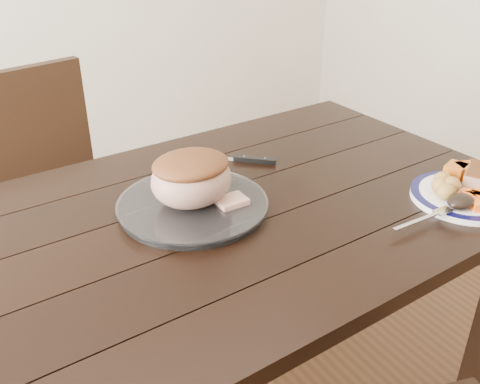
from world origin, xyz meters
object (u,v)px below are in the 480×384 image
chair_far (53,193)px  fork (427,218)px  serving_platter (193,206)px  carving_knife (241,159)px  dining_table (208,249)px  dinner_plate (463,197)px  roast_joint (191,180)px

chair_far → fork: size_ratio=5.24×
serving_platter → carving_knife: bearing=35.7°
chair_far → carving_knife: chair_far is taller
chair_far → dining_table: bearing=93.7°
dinner_plate → carving_knife: (-0.35, 0.48, -0.00)m
roast_joint → carving_knife: (0.24, 0.17, -0.07)m
chair_far → fork: 1.22m
serving_platter → fork: fork is taller
serving_platter → fork: 0.54m
dining_table → fork: 0.51m
dinner_plate → fork: 0.17m
chair_far → fork: bearing=108.9°
dinner_plate → serving_platter: (-0.59, 0.30, 0.00)m
roast_joint → dinner_plate: bearing=-27.3°
serving_platter → carving_knife: 0.29m
fork → carving_knife: bearing=109.9°
chair_far → serving_platter: 0.76m
chair_far → roast_joint: 0.78m
fork → carving_knife: 0.54m
dinner_plate → fork: size_ratio=1.42×
serving_platter → fork: (0.42, -0.34, 0.01)m
serving_platter → roast_joint: 0.07m
chair_far → carving_knife: (0.43, -0.52, 0.23)m
chair_far → carving_knife: bearing=117.7°
fork → dinner_plate: bearing=11.8°
dinner_plate → serving_platter: serving_platter is taller
carving_knife → dining_table: bearing=-93.2°
chair_far → fork: chair_far is taller
dining_table → roast_joint: size_ratio=8.53×
dining_table → chair_far: (-0.20, 0.74, -0.13)m
fork → carving_knife: size_ratio=0.72×
serving_platter → roast_joint: (-0.00, 0.00, 0.07)m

